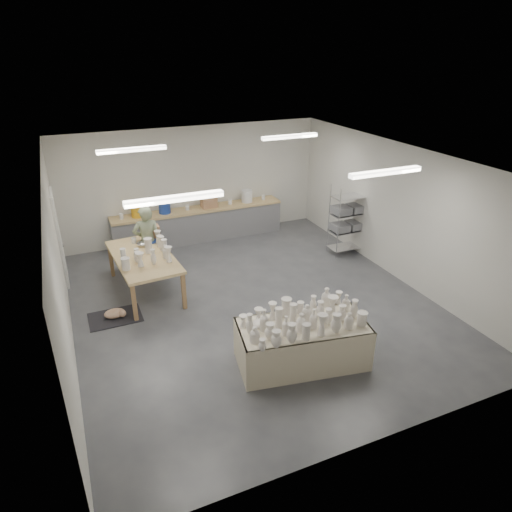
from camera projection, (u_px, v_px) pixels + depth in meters
name	position (u px, v px, depth m)	size (l,w,h in m)	color
room	(245.00, 209.00, 8.63)	(8.00, 8.02, 3.00)	#424449
back_counter	(199.00, 223.00, 12.32)	(4.60, 0.60, 1.24)	tan
wire_shelf	(348.00, 219.00, 11.40)	(0.88, 0.48, 1.80)	silver
drying_table	(302.00, 341.00, 7.53)	(2.26, 1.36, 1.12)	olive
work_table	(146.00, 254.00, 9.64)	(1.30, 2.34, 1.21)	tan
rug	(115.00, 317.00, 8.96)	(1.00, 0.70, 0.02)	black
cat	(116.00, 313.00, 8.91)	(0.43, 0.33, 0.17)	white
potter	(148.00, 242.00, 10.24)	(0.62, 0.41, 1.70)	gray
red_stool	(148.00, 259.00, 10.70)	(0.38, 0.38, 0.33)	red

